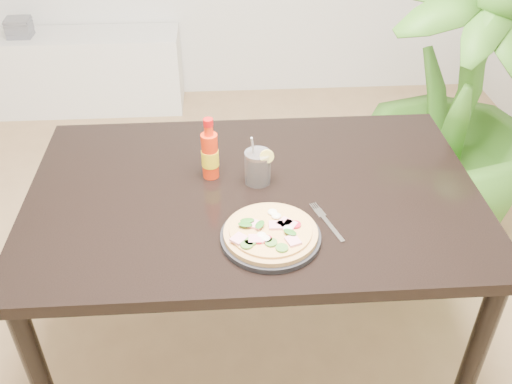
{
  "coord_description": "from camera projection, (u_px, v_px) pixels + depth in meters",
  "views": [
    {
      "loc": [
        0.17,
        -1.41,
        1.79
      ],
      "look_at": [
        0.25,
        -0.1,
        0.83
      ],
      "focal_mm": 40.0,
      "sensor_mm": 36.0,
      "label": 1
    }
  ],
  "objects": [
    {
      "name": "cd_stack",
      "position": [
        19.0,
        27.0,
        3.45
      ],
      "size": [
        0.14,
        0.12,
        0.11
      ],
      "color": "slate",
      "rests_on": "media_console"
    },
    {
      "name": "media_console",
      "position": [
        71.0,
        72.0,
        3.66
      ],
      "size": [
        1.4,
        0.34,
        0.5
      ],
      "primitive_type": "cube",
      "color": "white",
      "rests_on": "ground"
    },
    {
      "name": "floor",
      "position": [
        189.0,
        354.0,
        2.18
      ],
      "size": [
        4.5,
        4.5,
        0.0
      ],
      "primitive_type": "plane",
      "color": "#9E7A51",
      "rests_on": "ground"
    },
    {
      "name": "pizza",
      "position": [
        271.0,
        232.0,
        1.57
      ],
      "size": [
        0.26,
        0.26,
        0.03
      ],
      "color": "tan",
      "rests_on": "plate"
    },
    {
      "name": "houseplant",
      "position": [
        456.0,
        106.0,
        2.38
      ],
      "size": [
        0.76,
        0.76,
        1.35
      ],
      "primitive_type": "imported",
      "rotation": [
        0.0,
        0.0,
        0.0
      ],
      "color": "#32661B",
      "rests_on": "ground"
    },
    {
      "name": "plate",
      "position": [
        271.0,
        237.0,
        1.58
      ],
      "size": [
        0.28,
        0.28,
        0.02
      ],
      "primitive_type": "cylinder",
      "color": "black",
      "rests_on": "dining_table"
    },
    {
      "name": "hot_sauce_bottle",
      "position": [
        210.0,
        154.0,
        1.79
      ],
      "size": [
        0.06,
        0.06,
        0.21
      ],
      "rotation": [
        0.0,
        0.0,
        -0.2
      ],
      "color": "red",
      "rests_on": "dining_table"
    },
    {
      "name": "plant_pot",
      "position": [
        432.0,
        212.0,
        2.72
      ],
      "size": [
        0.28,
        0.28,
        0.22
      ],
      "primitive_type": "cylinder",
      "color": "brown",
      "rests_on": "ground"
    },
    {
      "name": "cola_cup",
      "position": [
        258.0,
        168.0,
        1.78
      ],
      "size": [
        0.09,
        0.08,
        0.17
      ],
      "rotation": [
        0.0,
        0.0,
        0.11
      ],
      "color": "black",
      "rests_on": "dining_table"
    },
    {
      "name": "dining_table",
      "position": [
        254.0,
        211.0,
        1.82
      ],
      "size": [
        1.4,
        0.9,
        0.75
      ],
      "color": "black",
      "rests_on": "ground"
    },
    {
      "name": "fork",
      "position": [
        326.0,
        221.0,
        1.65
      ],
      "size": [
        0.08,
        0.18,
        0.0
      ],
      "rotation": [
        0.0,
        0.0,
        0.32
      ],
      "color": "silver",
      "rests_on": "dining_table"
    }
  ]
}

